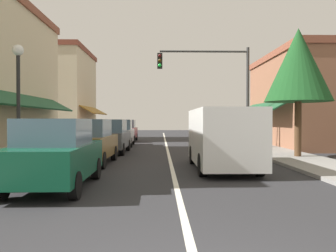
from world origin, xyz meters
The scene contains 15 objects.
ground_plane centered at (0.00, 18.00, 0.00)m, with size 80.00×80.00×0.00m, color #28282B.
sidewalk_left centered at (-5.50, 18.00, 0.06)m, with size 2.60×56.00×0.12m, color gray.
sidewalk_right centered at (5.50, 18.00, 0.06)m, with size 2.60×56.00×0.12m, color gray.
lane_center_stripe centered at (0.00, 18.00, 0.00)m, with size 0.14×52.00×0.01m, color silver.
storefront_right_block centered at (9.03, 20.00, 3.07)m, with size 5.78×10.20×6.13m.
storefront_far_left centered at (-9.72, 28.00, 3.95)m, with size 7.16×8.20×7.89m.
parked_car_nearest_left centered at (-3.08, 5.86, 0.88)m, with size 1.82×4.12×1.77m.
parked_car_second_left centered at (-3.23, 10.68, 0.88)m, with size 1.86×4.14×1.77m.
parked_car_third_left centered at (-3.05, 15.46, 0.88)m, with size 1.84×4.13×1.77m.
parked_car_far_left centered at (-3.12, 20.48, 0.88)m, with size 1.85×4.14×1.77m.
parked_car_distant_left centered at (-3.27, 25.63, 0.88)m, with size 1.79×4.11×1.77m.
van_in_lane centered at (1.76, 9.23, 1.15)m, with size 2.01×5.18×2.12m.
traffic_signal_mast_arm centered at (2.96, 17.73, 4.15)m, with size 5.48×0.50×6.06m.
street_lamp_left_near centered at (-5.07, 8.51, 2.88)m, with size 0.36×0.36×4.20m.
tree_right_near centered at (5.74, 12.48, 4.18)m, with size 2.98×2.98×5.84m.
Camera 1 is at (-0.42, -3.14, 1.73)m, focal length 37.70 mm.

